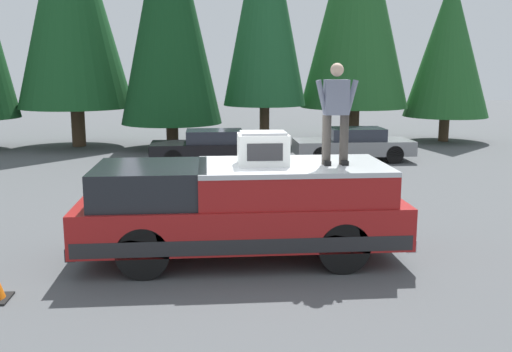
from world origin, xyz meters
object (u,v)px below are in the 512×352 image
parked_car_black (212,147)px  person_on_truck_bed (336,111)px  pickup_truck (242,209)px  compressor_unit (263,148)px  parked_car_grey (353,144)px

parked_car_black → person_on_truck_bed: bearing=-168.8°
pickup_truck → person_on_truck_bed: (-0.13, -1.58, 1.68)m
compressor_unit → parked_car_grey: bearing=-22.4°
pickup_truck → parked_car_grey: size_ratio=1.35×
person_on_truck_bed → parked_car_black: bearing=11.2°
person_on_truck_bed → compressor_unit: bearing=86.5°
parked_car_grey → pickup_truck: bearing=155.8°
pickup_truck → parked_car_black: bearing=2.3°
person_on_truck_bed → parked_car_grey: 10.89m
compressor_unit → parked_car_black: size_ratio=0.20×
person_on_truck_bed → parked_car_black: size_ratio=0.41×
compressor_unit → parked_car_black: (9.94, 0.76, -1.35)m
pickup_truck → person_on_truck_bed: size_ratio=3.28×
compressor_unit → person_on_truck_bed: bearing=-93.5°
parked_car_black → parked_car_grey: bearing=-86.9°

